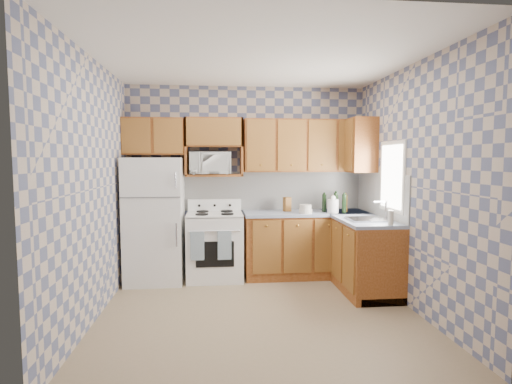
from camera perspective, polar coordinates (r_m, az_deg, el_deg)
The scene contains 31 objects.
floor at distance 4.54m, azimuth 0.34°, elevation -16.73°, with size 3.40×3.40×0.00m, color #847252.
back_wall at distance 5.83m, azimuth -1.33°, elevation 1.66°, with size 3.40×0.02×2.70m, color slate.
right_wall at distance 4.73m, azimuth 21.28°, elevation 0.63°, with size 0.02×3.20×2.70m, color slate.
backsplash_back at distance 5.87m, azimuth 2.57°, elevation 0.21°, with size 2.60×0.01×0.56m, color white.
backsplash_right at distance 5.46m, azimuth 17.32°, elevation -0.34°, with size 0.01×1.60×0.56m, color white.
refrigerator at distance 5.58m, azimuth -14.24°, elevation -3.89°, with size 0.75×0.70×1.68m, color white.
stove_body at distance 5.61m, azimuth -5.89°, elevation -7.77°, with size 0.76×0.65×0.90m, color white.
cooktop at distance 5.53m, azimuth -5.93°, elevation -3.16°, with size 0.76×0.65×0.03m, color silver.
backguard at distance 5.79m, azimuth -5.93°, elevation -1.86°, with size 0.76×0.08×0.17m, color white.
dish_towel_left at distance 5.26m, azimuth -8.39°, elevation -7.62°, with size 0.18×0.03×0.38m, color navy.
dish_towel_right at distance 5.26m, azimuth -4.51°, elevation -7.60°, with size 0.18×0.03×0.38m, color navy.
base_cabinets_back at distance 5.78m, azimuth 7.17°, elevation -7.51°, with size 1.75×0.60×0.88m, color #642D0E.
base_cabinets_right at distance 5.47m, azimuth 14.30°, elevation -8.32°, with size 0.60×1.60×0.88m, color #642D0E.
countertop_back at distance 5.70m, azimuth 7.23°, elevation -3.00°, with size 1.77×0.63×0.04m, color gray.
countertop_right at distance 5.39m, azimuth 14.35°, elevation -3.55°, with size 0.63×1.60×0.04m, color gray.
upper_cabinets_back at distance 5.78m, azimuth 7.01°, elevation 6.56°, with size 1.75×0.33×0.74m, color #642D0E.
upper_cabinets_fridge at distance 5.71m, azimuth -14.35°, elevation 7.68°, with size 0.82×0.33×0.50m, color #642D0E.
upper_cabinets_right at distance 5.81m, azimuth 14.31°, elevation 6.44°, with size 0.33×0.70×0.74m, color #642D0E.
microwave_shelf at distance 5.64m, azimuth -5.97°, elevation 2.40°, with size 0.80×0.33×0.03m, color #642D0E.
microwave at distance 5.63m, azimuth -6.71°, elevation 4.13°, with size 0.56×0.38×0.31m, color white.
sink at distance 5.06m, azimuth 15.78°, elevation -3.82°, with size 0.48×0.40×0.03m, color #B7B7BC.
window at distance 5.13m, azimuth 18.87°, elevation 2.11°, with size 0.02×0.66×0.86m, color silver.
bottle_0 at distance 5.68m, azimuth 11.34°, elevation -1.46°, with size 0.06×0.06×0.28m, color black.
bottle_1 at distance 5.66m, azimuth 12.48°, elevation -1.60°, with size 0.06×0.06×0.26m, color black.
bottle_2 at distance 5.77m, azimuth 12.64°, elevation -1.58°, with size 0.06×0.06×0.24m, color #583713.
bottle_3 at distance 5.59m, azimuth 10.89°, elevation -1.84°, with size 0.06×0.06×0.22m, color #583713.
bottle_4 at distance 5.70m, azimuth 9.71°, elevation -1.56°, with size 0.06×0.06×0.25m, color black.
knife_block at distance 5.69m, azimuth 4.47°, elevation -1.75°, with size 0.09×0.09×0.20m, color brown.
electric_kettle at distance 5.59m, azimuth 10.94°, elevation -2.00°, with size 0.15×0.15×0.19m, color white.
food_containers at distance 5.51m, azimuth 7.08°, elevation -2.42°, with size 0.18×0.18×0.12m, color beige, non-canonical shape.
soap_bottle at distance 4.73m, azimuth 18.70°, elevation -3.51°, with size 0.06×0.06×0.17m, color beige.
Camera 1 is at (-0.45, -4.20, 1.66)m, focal length 28.00 mm.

